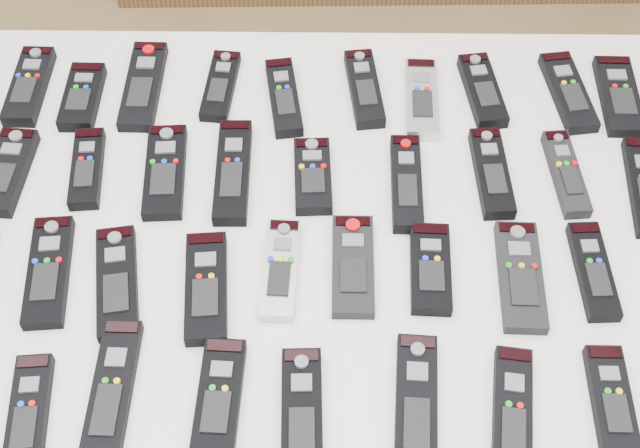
{
  "coord_description": "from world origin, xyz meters",
  "views": [
    {
      "loc": [
        0.13,
        -0.64,
        1.86
      ],
      "look_at": [
        0.12,
        0.14,
        0.8
      ],
      "focal_mm": 50.0,
      "sensor_mm": 36.0,
      "label": 1
    }
  ],
  "objects_px": {
    "remote_2": "(143,86)",
    "remote_20": "(49,271)",
    "remote_0": "(29,86)",
    "remote_30": "(29,414)",
    "remote_27": "(593,271)",
    "remote_32": "(219,399)",
    "remote_6": "(421,99)",
    "table": "(320,254)",
    "remote_5": "(364,88)",
    "remote_12": "(165,172)",
    "remote_9": "(619,96)",
    "remote_11": "(87,168)",
    "remote_25": "(430,268)",
    "remote_13": "(233,172)",
    "remote_17": "(566,174)",
    "remote_14": "(313,176)",
    "remote_35": "(512,417)",
    "remote_36": "(612,401)",
    "remote_24": "(353,266)",
    "remote_1": "(82,97)",
    "remote_8": "(568,92)",
    "remote_4": "(284,97)",
    "remote_33": "(302,416)",
    "remote_26": "(520,276)",
    "remote_7": "(482,91)",
    "remote_16": "(492,173)",
    "remote_10": "(7,172)",
    "remote_34": "(416,407)",
    "remote_3": "(220,86)",
    "remote_23": "(281,269)",
    "remote_21": "(117,282)",
    "remote_22": "(206,288)",
    "remote_15": "(406,183)",
    "remote_31": "(112,393)"
  },
  "relations": [
    {
      "from": "remote_2",
      "to": "remote_20",
      "type": "height_order",
      "value": "remote_20"
    },
    {
      "from": "remote_0",
      "to": "remote_30",
      "type": "height_order",
      "value": "remote_0"
    },
    {
      "from": "remote_27",
      "to": "remote_32",
      "type": "bearing_deg",
      "value": -160.97
    },
    {
      "from": "remote_6",
      "to": "remote_27",
      "type": "bearing_deg",
      "value": -54.34
    },
    {
      "from": "table",
      "to": "remote_5",
      "type": "height_order",
      "value": "remote_5"
    },
    {
      "from": "remote_12",
      "to": "remote_9",
      "type": "bearing_deg",
      "value": 10.06
    },
    {
      "from": "remote_11",
      "to": "remote_25",
      "type": "height_order",
      "value": "same"
    },
    {
      "from": "remote_13",
      "to": "remote_17",
      "type": "relative_size",
      "value": 1.21
    },
    {
      "from": "remote_14",
      "to": "remote_35",
      "type": "relative_size",
      "value": 0.73
    },
    {
      "from": "remote_12",
      "to": "remote_25",
      "type": "relative_size",
      "value": 1.21
    },
    {
      "from": "remote_36",
      "to": "remote_13",
      "type": "bearing_deg",
      "value": 144.17
    },
    {
      "from": "remote_14",
      "to": "remote_32",
      "type": "xyz_separation_m",
      "value": [
        -0.12,
        -0.38,
        0.0
      ]
    },
    {
      "from": "remote_24",
      "to": "remote_27",
      "type": "distance_m",
      "value": 0.34
    },
    {
      "from": "remote_1",
      "to": "remote_8",
      "type": "distance_m",
      "value": 0.81
    },
    {
      "from": "remote_4",
      "to": "remote_33",
      "type": "bearing_deg",
      "value": -94.18
    },
    {
      "from": "remote_13",
      "to": "remote_26",
      "type": "xyz_separation_m",
      "value": [
        0.42,
        -0.19,
        -0.0
      ]
    },
    {
      "from": "remote_8",
      "to": "remote_13",
      "type": "relative_size",
      "value": 0.89
    },
    {
      "from": "remote_7",
      "to": "remote_16",
      "type": "distance_m",
      "value": 0.18
    },
    {
      "from": "remote_20",
      "to": "remote_12",
      "type": "bearing_deg",
      "value": 47.33
    },
    {
      "from": "remote_35",
      "to": "remote_36",
      "type": "distance_m",
      "value": 0.13
    },
    {
      "from": "remote_10",
      "to": "remote_7",
      "type": "bearing_deg",
      "value": 17.88
    },
    {
      "from": "remote_10",
      "to": "remote_34",
      "type": "xyz_separation_m",
      "value": [
        0.62,
        -0.39,
        -0.0
      ]
    },
    {
      "from": "remote_8",
      "to": "remote_6",
      "type": "bearing_deg",
      "value": 176.47
    },
    {
      "from": "table",
      "to": "remote_4",
      "type": "relative_size",
      "value": 7.57
    },
    {
      "from": "remote_1",
      "to": "remote_36",
      "type": "xyz_separation_m",
      "value": [
        0.78,
        -0.54,
        -0.0
      ]
    },
    {
      "from": "remote_9",
      "to": "remote_27",
      "type": "xyz_separation_m",
      "value": [
        -0.1,
        -0.35,
        0.0
      ]
    },
    {
      "from": "table",
      "to": "remote_36",
      "type": "bearing_deg",
      "value": -35.83
    },
    {
      "from": "remote_13",
      "to": "remote_2",
      "type": "bearing_deg",
      "value": 130.51
    },
    {
      "from": "remote_3",
      "to": "remote_34",
      "type": "height_order",
      "value": "remote_34"
    },
    {
      "from": "remote_17",
      "to": "remote_23",
      "type": "bearing_deg",
      "value": -162.24
    },
    {
      "from": "remote_21",
      "to": "remote_24",
      "type": "relative_size",
      "value": 1.09
    },
    {
      "from": "remote_10",
      "to": "remote_0",
      "type": "bearing_deg",
      "value": 95.35
    },
    {
      "from": "remote_22",
      "to": "remote_26",
      "type": "xyz_separation_m",
      "value": [
        0.45,
        0.02,
        -0.0
      ]
    },
    {
      "from": "remote_20",
      "to": "remote_23",
      "type": "xyz_separation_m",
      "value": [
        0.33,
        0.01,
        -0.0
      ]
    },
    {
      "from": "table",
      "to": "remote_1",
      "type": "bearing_deg",
      "value": 146.41
    },
    {
      "from": "remote_8",
      "to": "remote_12",
      "type": "height_order",
      "value": "same"
    },
    {
      "from": "remote_24",
      "to": "remote_13",
      "type": "bearing_deg",
      "value": 137.26
    },
    {
      "from": "remote_32",
      "to": "remote_17",
      "type": "bearing_deg",
      "value": 39.72
    },
    {
      "from": "remote_2",
      "to": "remote_24",
      "type": "distance_m",
      "value": 0.5
    },
    {
      "from": "remote_1",
      "to": "remote_4",
      "type": "bearing_deg",
      "value": 1.41
    },
    {
      "from": "remote_1",
      "to": "remote_16",
      "type": "xyz_separation_m",
      "value": [
        0.66,
        -0.16,
        0.0
      ]
    },
    {
      "from": "remote_7",
      "to": "remote_26",
      "type": "height_order",
      "value": "remote_7"
    },
    {
      "from": "remote_3",
      "to": "remote_25",
      "type": "xyz_separation_m",
      "value": [
        0.33,
        -0.37,
        0.0
      ]
    },
    {
      "from": "remote_10",
      "to": "remote_15",
      "type": "distance_m",
      "value": 0.62
    },
    {
      "from": "table",
      "to": "remote_13",
      "type": "relative_size",
      "value": 6.37
    },
    {
      "from": "remote_17",
      "to": "remote_21",
      "type": "xyz_separation_m",
      "value": [
        -0.67,
        -0.21,
        -0.0
      ]
    },
    {
      "from": "remote_9",
      "to": "remote_21",
      "type": "distance_m",
      "value": 0.87
    },
    {
      "from": "remote_6",
      "to": "remote_31",
      "type": "bearing_deg",
      "value": -127.38
    },
    {
      "from": "remote_35",
      "to": "remote_13",
      "type": "bearing_deg",
      "value": 141.21
    },
    {
      "from": "remote_25",
      "to": "remote_32",
      "type": "distance_m",
      "value": 0.35
    }
  ]
}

